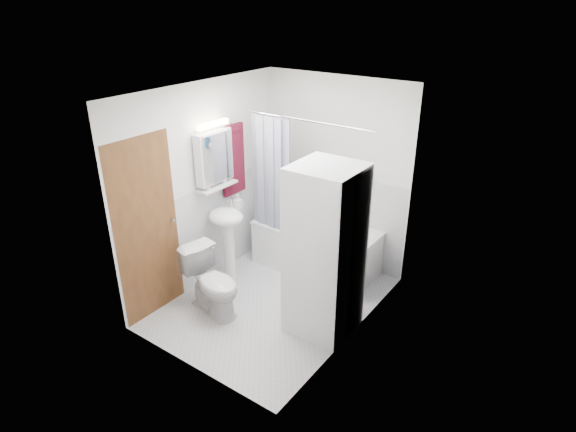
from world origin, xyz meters
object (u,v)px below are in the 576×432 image
Objects in this scene: washer_dryer at (324,252)px; bathtub at (316,246)px; sink at (227,228)px; toilet at (213,283)px.

bathtub is at bearing 124.53° from washer_dryer.
sink is 0.58× the size of washer_dryer.
toilet is (0.30, -0.59, -0.34)m from sink.
bathtub is 2.10× the size of toilet.
washer_dryer is 1.33m from toilet.
toilet is (-1.13, -0.47, -0.54)m from washer_dryer.
sink reaches higher than bathtub.
sink is (-0.74, -0.84, 0.38)m from bathtub.
sink is at bearing -131.22° from bathtub.
bathtub is 1.32m from washer_dryer.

